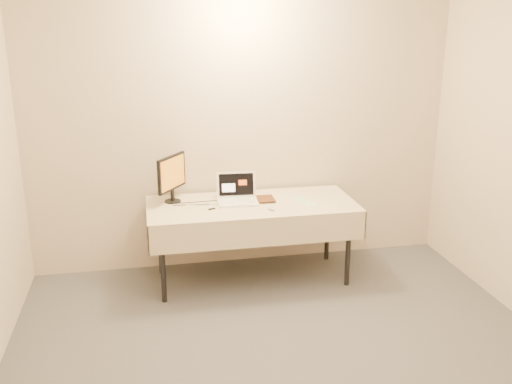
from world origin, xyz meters
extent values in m
cube|color=beige|center=(0.00, 2.50, 1.35)|extent=(4.00, 0.10, 2.70)
cylinder|color=black|center=(-0.82, 1.75, 0.34)|extent=(0.04, 0.04, 0.69)
cylinder|color=black|center=(0.82, 1.75, 0.34)|extent=(0.04, 0.04, 0.69)
cylinder|color=black|center=(-0.82, 2.34, 0.34)|extent=(0.04, 0.04, 0.69)
cylinder|color=black|center=(0.82, 2.34, 0.34)|extent=(0.04, 0.04, 0.69)
cube|color=gray|center=(0.00, 2.04, 0.71)|extent=(1.80, 0.75, 0.04)
cube|color=beige|center=(0.00, 2.04, 0.73)|extent=(1.86, 0.81, 0.01)
cube|color=beige|center=(0.00, 1.64, 0.60)|extent=(1.86, 0.01, 0.25)
cube|color=beige|center=(0.00, 2.45, 0.60)|extent=(1.86, 0.01, 0.25)
cube|color=beige|center=(-0.93, 2.04, 0.60)|extent=(0.01, 0.81, 0.25)
cube|color=beige|center=(0.93, 2.04, 0.60)|extent=(0.01, 0.81, 0.25)
cube|color=white|center=(-0.12, 2.07, 0.75)|extent=(0.37, 0.27, 0.02)
cube|color=white|center=(-0.11, 2.22, 0.87)|extent=(0.36, 0.07, 0.23)
cube|color=black|center=(-0.11, 2.22, 0.87)|extent=(0.32, 0.05, 0.20)
cylinder|color=black|center=(-0.69, 2.23, 0.74)|extent=(0.20, 0.20, 0.01)
cube|color=black|center=(-0.69, 2.23, 0.80)|extent=(0.04, 0.04, 0.10)
cube|color=black|center=(-0.69, 2.23, 1.01)|extent=(0.26, 0.35, 0.31)
cube|color=#C67717|center=(-0.69, 2.23, 1.01)|extent=(0.22, 0.31, 0.27)
imported|color=brown|center=(0.06, 2.11, 0.84)|extent=(0.16, 0.02, 0.21)
cube|color=black|center=(-0.16, 2.33, 0.76)|extent=(0.13, 0.10, 0.05)
cube|color=#FF250C|center=(-0.17, 2.31, 0.76)|extent=(0.08, 0.04, 0.02)
ellipsoid|color=silver|center=(0.13, 1.84, 0.75)|extent=(0.07, 0.10, 0.02)
cube|color=#B8E8BB|center=(0.47, 2.01, 0.74)|extent=(0.21, 0.33, 0.00)
cube|color=black|center=(-0.37, 1.95, 0.74)|extent=(0.06, 0.04, 0.01)
camera|label=1|loc=(-0.91, -2.71, 2.34)|focal=40.00mm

